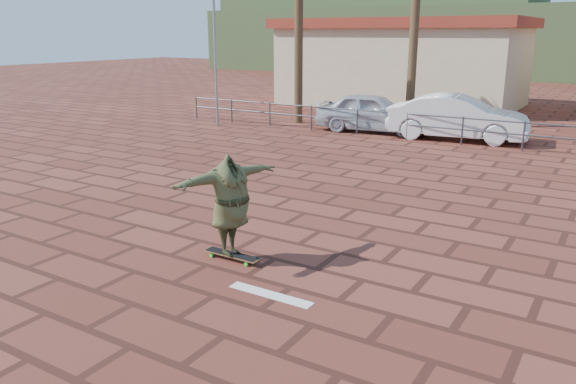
% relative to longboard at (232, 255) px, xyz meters
% --- Properties ---
extents(ground, '(120.00, 120.00, 0.00)m').
position_rel_longboard_xyz_m(ground, '(0.62, 0.41, -0.09)').
color(ground, brown).
rests_on(ground, ground).
extents(paint_stripe, '(1.40, 0.22, 0.01)m').
position_rel_longboard_xyz_m(paint_stripe, '(1.32, -0.79, -0.08)').
color(paint_stripe, white).
rests_on(paint_stripe, ground).
extents(guardrail, '(24.06, 0.06, 1.00)m').
position_rel_longboard_xyz_m(guardrail, '(0.62, 12.41, 0.59)').
color(guardrail, '#47494F').
rests_on(guardrail, ground).
extents(flagpole, '(1.30, 0.10, 8.00)m').
position_rel_longboard_xyz_m(flagpole, '(-9.26, 11.41, 4.55)').
color(flagpole, gray).
rests_on(flagpole, ground).
extents(building_west, '(12.60, 7.60, 4.50)m').
position_rel_longboard_xyz_m(building_west, '(-5.38, 22.41, 2.19)').
color(building_west, beige).
rests_on(building_west, ground).
extents(hill_back, '(35.00, 14.00, 8.00)m').
position_rel_longboard_xyz_m(hill_back, '(-21.38, 56.41, 3.91)').
color(hill_back, '#384C28').
rests_on(hill_back, ground).
extents(longboard, '(1.09, 0.25, 0.11)m').
position_rel_longboard_xyz_m(longboard, '(0.00, 0.00, 0.00)').
color(longboard, olive).
rests_on(longboard, ground).
extents(skateboarder, '(1.08, 2.24, 1.76)m').
position_rel_longboard_xyz_m(skateboarder, '(0.00, 0.00, 0.90)').
color(skateboarder, '#474C28').
rests_on(skateboarder, longboard).
extents(car_silver, '(4.66, 2.38, 1.52)m').
position_rel_longboard_xyz_m(car_silver, '(-3.17, 13.41, 0.67)').
color(car_silver, '#BBBDC2').
rests_on(car_silver, ground).
extents(car_white, '(5.10, 2.27, 1.63)m').
position_rel_longboard_xyz_m(car_white, '(0.16, 13.41, 0.73)').
color(car_white, white).
rests_on(car_white, ground).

